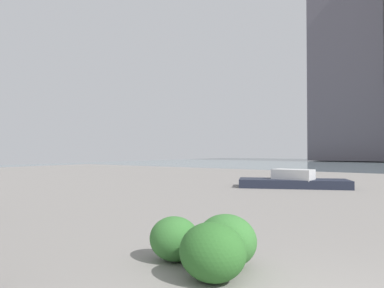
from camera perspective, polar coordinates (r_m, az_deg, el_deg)
building_slab at (r=72.41m, az=24.51°, el=10.81°), size 12.17×13.52×33.12m
shrub_low at (r=4.66m, az=3.37°, el=-17.18°), size 0.88×0.79×0.75m
shrub_round at (r=5.17m, az=4.52°, el=-16.19°), size 0.76×0.68×0.64m
shrub_wide at (r=5.49m, az=-2.90°, el=-15.17°), size 0.78×0.71×0.67m
shrub_tall at (r=5.23m, az=5.65°, el=-15.41°), size 0.88×0.79×0.75m
boat at (r=16.67m, az=16.18°, el=-6.11°), size 5.07×3.46×0.95m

